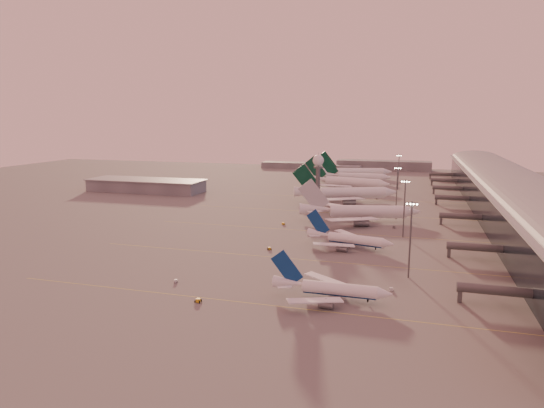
# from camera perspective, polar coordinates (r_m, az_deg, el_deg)

# --- Properties ---
(ground) EXTENTS (700.00, 700.00, 0.00)m
(ground) POSITION_cam_1_polar(r_m,az_deg,el_deg) (173.91, -3.87, -6.90)
(ground) COLOR #5E5B5B
(ground) RESTS_ON ground
(taxiway_markings) EXTENTS (180.00, 185.25, 0.02)m
(taxiway_markings) POSITION_cam_1_polar(r_m,az_deg,el_deg) (219.75, 8.61, -3.35)
(taxiway_markings) COLOR #D0CC49
(taxiway_markings) RESTS_ON ground
(terminal) EXTENTS (57.00, 362.00, 23.04)m
(terminal) POSITION_cam_1_polar(r_m,az_deg,el_deg) (273.77, 26.64, 0.59)
(terminal) COLOR black
(terminal) RESTS_ON ground
(hangar) EXTENTS (82.00, 27.00, 8.50)m
(hangar) POSITION_cam_1_polar(r_m,az_deg,el_deg) (348.31, -14.59, 2.15)
(hangar) COLOR slate
(hangar) RESTS_ON ground
(radar_tower) EXTENTS (6.40, 6.40, 31.10)m
(radar_tower) POSITION_cam_1_polar(r_m,az_deg,el_deg) (282.53, 5.44, 4.03)
(radar_tower) COLOR #515358
(radar_tower) RESTS_ON ground
(mast_a) EXTENTS (3.60, 0.56, 25.00)m
(mast_a) POSITION_cam_1_polar(r_m,az_deg,el_deg) (160.35, 15.97, -3.66)
(mast_a) COLOR #515358
(mast_a) RESTS_ON ground
(mast_b) EXTENTS (3.60, 0.56, 25.00)m
(mast_b) POSITION_cam_1_polar(r_m,az_deg,el_deg) (214.24, 15.30, -0.20)
(mast_b) COLOR #515358
(mast_b) RESTS_ON ground
(mast_c) EXTENTS (3.60, 0.56, 25.00)m
(mast_c) POSITION_cam_1_polar(r_m,az_deg,el_deg) (268.66, 14.48, 1.89)
(mast_c) COLOR #515358
(mast_c) RESTS_ON ground
(mast_d) EXTENTS (3.60, 0.56, 25.00)m
(mast_d) POSITION_cam_1_polar(r_m,az_deg,el_deg) (358.03, 14.66, 3.88)
(mast_d) COLOR #515358
(mast_d) RESTS_ON ground
(distant_horizon) EXTENTS (165.00, 37.50, 9.00)m
(distant_horizon) POSITION_cam_1_polar(r_m,az_deg,el_deg) (486.52, 9.72, 4.48)
(distant_horizon) COLOR slate
(distant_horizon) RESTS_ON ground
(narrowbody_near) EXTENTS (34.70, 27.73, 13.57)m
(narrowbody_near) POSITION_cam_1_polar(r_m,az_deg,el_deg) (139.88, 6.94, -10.08)
(narrowbody_near) COLOR white
(narrowbody_near) RESTS_ON ground
(narrowbody_mid) EXTENTS (35.89, 28.34, 14.21)m
(narrowbody_mid) POSITION_cam_1_polar(r_m,az_deg,el_deg) (194.79, 9.06, -4.25)
(narrowbody_mid) COLOR white
(narrowbody_mid) RESTS_ON ground
(widebody_white) EXTENTS (59.52, 47.19, 21.23)m
(widebody_white) POSITION_cam_1_polar(r_m,az_deg,el_deg) (244.13, 10.30, -1.16)
(widebody_white) COLOR white
(widebody_white) RESTS_ON ground
(greentail_a) EXTENTS (62.19, 49.38, 23.49)m
(greentail_a) POSITION_cam_1_polar(r_m,az_deg,el_deg) (298.83, 8.72, 1.04)
(greentail_a) COLOR white
(greentail_a) RESTS_ON ground
(greentail_b) EXTENTS (62.84, 50.24, 23.10)m
(greentail_b) POSITION_cam_1_polar(r_m,az_deg,el_deg) (350.34, 8.77, 2.37)
(greentail_b) COLOR white
(greentail_b) RESTS_ON ground
(greentail_c) EXTENTS (56.01, 45.18, 20.33)m
(greentail_c) POSITION_cam_1_polar(r_m,az_deg,el_deg) (387.83, 9.82, 3.01)
(greentail_c) COLOR white
(greentail_c) RESTS_ON ground
(greentail_d) EXTENTS (62.06, 49.50, 23.00)m
(greentail_d) POSITION_cam_1_polar(r_m,az_deg,el_deg) (416.04, 9.73, 3.56)
(greentail_d) COLOR white
(greentail_d) RESTS_ON ground
(gsv_truck_a) EXTENTS (5.23, 3.26, 1.99)m
(gsv_truck_a) POSITION_cam_1_polar(r_m,az_deg,el_deg) (156.03, -11.12, -8.70)
(gsv_truck_a) COLOR silver
(gsv_truck_a) RESTS_ON ground
(gsv_tug_near) EXTENTS (2.22, 3.69, 1.05)m
(gsv_tug_near) POSITION_cam_1_polar(r_m,az_deg,el_deg) (139.36, -8.68, -11.17)
(gsv_tug_near) COLOR gold
(gsv_tug_near) RESTS_ON ground
(gsv_catering_a) EXTENTS (5.27, 3.75, 3.96)m
(gsv_catering_a) POSITION_cam_1_polar(r_m,az_deg,el_deg) (150.08, 13.95, -9.20)
(gsv_catering_a) COLOR silver
(gsv_catering_a) RESTS_ON ground
(gsv_tug_mid) EXTENTS (3.43, 3.93, 0.96)m
(gsv_tug_mid) POSITION_cam_1_polar(r_m,az_deg,el_deg) (189.53, -0.31, -5.27)
(gsv_tug_mid) COLOR gold
(gsv_tug_mid) RESTS_ON ground
(gsv_truck_b) EXTENTS (6.02, 3.78, 2.29)m
(gsv_truck_b) POSITION_cam_1_polar(r_m,az_deg,el_deg) (200.77, 12.63, -4.44)
(gsv_truck_b) COLOR silver
(gsv_truck_b) RESTS_ON ground
(gsv_truck_c) EXTENTS (5.93, 5.47, 2.41)m
(gsv_truck_c) POSITION_cam_1_polar(r_m,az_deg,el_deg) (233.00, 1.44, -2.16)
(gsv_truck_c) COLOR gold
(gsv_truck_c) RESTS_ON ground
(gsv_catering_b) EXTENTS (5.71, 3.11, 4.48)m
(gsv_catering_b) POSITION_cam_1_polar(r_m,az_deg,el_deg) (232.27, 14.22, -2.25)
(gsv_catering_b) COLOR #585B5D
(gsv_catering_b) RESTS_ON ground
(gsv_tug_far) EXTENTS (3.67, 3.70, 0.93)m
(gsv_tug_far) POSITION_cam_1_polar(r_m,az_deg,el_deg) (258.78, 7.96, -1.18)
(gsv_tug_far) COLOR silver
(gsv_tug_far) RESTS_ON ground
(gsv_tug_hangar) EXTENTS (3.57, 2.98, 0.88)m
(gsv_tug_hangar) POSITION_cam_1_polar(r_m,az_deg,el_deg) (325.75, 11.90, 1.04)
(gsv_tug_hangar) COLOR gold
(gsv_tug_hangar) RESTS_ON ground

